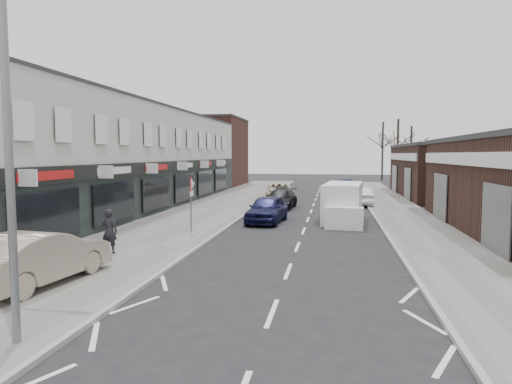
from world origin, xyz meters
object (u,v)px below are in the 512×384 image
at_px(street_lamp, 15,111).
at_px(sedan_on_pavement, 40,257).
at_px(parked_car_right_b, 343,194).
at_px(white_van, 343,204).
at_px(parked_car_right_a, 359,196).
at_px(warning_sign, 192,189).
at_px(parked_car_left_a, 267,209).
at_px(parked_car_left_b, 281,199).
at_px(parked_car_left_c, 279,190).
at_px(pedestrian, 109,231).
at_px(parked_car_right_c, 346,186).

distance_m(street_lamp, sedan_on_pavement, 5.80).
bearing_deg(parked_car_right_b, sedan_on_pavement, 73.66).
distance_m(white_van, parked_car_right_a, 8.78).
height_order(warning_sign, parked_car_right_a, warning_sign).
bearing_deg(parked_car_left_a, parked_car_right_a, 65.00).
xyz_separation_m(parked_car_left_b, parked_car_right_b, (4.40, 4.89, 0.04)).
distance_m(white_van, parked_car_left_c, 14.64).
xyz_separation_m(pedestrian, parked_car_left_a, (4.61, 9.37, -0.20)).
xyz_separation_m(sedan_on_pavement, pedestrian, (0.01, 4.08, 0.07)).
height_order(pedestrian, parked_car_left_a, pedestrian).
bearing_deg(street_lamp, parked_car_right_c, 78.87).
relative_size(parked_car_right_a, parked_car_right_c, 0.81).
bearing_deg(parked_car_left_a, parked_car_left_b, 94.96).
height_order(white_van, parked_car_right_a, white_van).
distance_m(parked_car_left_a, parked_car_left_b, 6.78).
distance_m(parked_car_left_b, parked_car_right_a, 6.25).
xyz_separation_m(parked_car_right_a, parked_car_right_c, (-0.69, 9.69, 0.06)).
distance_m(street_lamp, warning_sign, 13.04).
height_order(pedestrian, parked_car_left_b, pedestrian).
height_order(street_lamp, parked_car_right_a, street_lamp).
height_order(sedan_on_pavement, parked_car_left_c, sedan_on_pavement).
bearing_deg(parked_car_left_b, white_van, -50.02).
relative_size(street_lamp, parked_car_right_b, 1.94).
bearing_deg(parked_car_right_b, pedestrian, 70.23).
xyz_separation_m(white_van, parked_car_right_c, (0.67, 18.36, -0.27)).
bearing_deg(parked_car_left_c, sedan_on_pavement, -102.27).
bearing_deg(parked_car_right_a, parked_car_left_b, 21.27).
bearing_deg(parked_car_left_c, white_van, -74.02).
distance_m(pedestrian, parked_car_right_c, 30.22).
bearing_deg(street_lamp, parked_car_right_b, 76.91).
bearing_deg(street_lamp, sedan_on_pavement, 121.11).
bearing_deg(parked_car_right_b, white_van, 92.34).
height_order(street_lamp, warning_sign, street_lamp).
height_order(parked_car_left_c, parked_car_right_c, parked_car_right_c).
bearing_deg(parked_car_right_a, parked_car_right_c, -91.91).
distance_m(pedestrian, parked_car_left_b, 16.79).
distance_m(sedan_on_pavement, pedestrian, 4.08).
xyz_separation_m(white_van, sedan_on_pavement, (-8.82, -14.42, -0.15)).
xyz_separation_m(parked_car_left_b, parked_car_right_c, (4.87, 12.55, 0.09)).
bearing_deg(white_van, parked_car_left_a, -161.29).
height_order(sedan_on_pavement, parked_car_right_b, sedan_on_pavement).
height_order(parked_car_left_c, parked_car_right_b, parked_car_right_b).
distance_m(pedestrian, parked_car_left_c, 24.26).
xyz_separation_m(street_lamp, parked_car_left_b, (2.33, 24.03, -3.95)).
bearing_deg(parked_car_left_b, parked_car_right_a, 31.35).
bearing_deg(parked_car_right_b, parked_car_left_c, -25.19).
bearing_deg(pedestrian, parked_car_right_c, -105.44).
height_order(white_van, parked_car_left_c, white_van).
distance_m(sedan_on_pavement, parked_car_left_c, 28.31).
relative_size(warning_sign, parked_car_left_a, 0.61).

